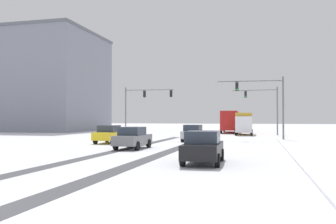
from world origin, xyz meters
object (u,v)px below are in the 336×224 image
box_truck_delivery (244,123)px  office_building_far_left_block (21,83)px  car_black_fourth (203,147)px  traffic_signal_far_right (265,102)px  car_yellow_cab_second (110,134)px  traffic_signal_far_left (142,101)px  car_silver_lead (193,133)px  traffic_signal_near_right (264,97)px  bus_oncoming (230,120)px  car_grey_third (133,138)px

box_truck_delivery → office_building_far_left_block: office_building_far_left_block is taller
car_black_fourth → box_truck_delivery: (0.66, 33.07, 0.82)m
traffic_signal_far_right → car_yellow_cab_second: size_ratio=1.58×
traffic_signal_far_left → car_silver_lead: (9.02, -11.43, -3.86)m
traffic_signal_far_left → car_black_fourth: bearing=-66.2°
traffic_signal_far_right → car_yellow_cab_second: bearing=-125.0°
traffic_signal_far_left → traffic_signal_near_right: bearing=-27.5°
traffic_signal_far_left → traffic_signal_far_right: bearing=13.9°
car_black_fourth → bus_oncoming: 40.65m
bus_oncoming → office_building_far_left_block: office_building_far_left_block is taller
car_yellow_cab_second → bus_oncoming: 29.22m
bus_oncoming → office_building_far_left_block: (-39.06, 0.75, 6.95)m
office_building_far_left_block → car_yellow_cab_second: bearing=-43.3°
traffic_signal_near_right → car_yellow_cab_second: size_ratio=1.62×
car_yellow_cab_second → box_truck_delivery: box_truck_delivery is taller
bus_oncoming → box_truck_delivery: 7.91m
traffic_signal_far_left → car_black_fourth: traffic_signal_far_left is taller
car_silver_lead → box_truck_delivery: size_ratio=0.55×
car_grey_third → box_truck_delivery: bearing=74.8°
car_yellow_cab_second → office_building_far_left_block: office_building_far_left_block is taller
traffic_signal_near_right → office_building_far_left_block: bearing=154.6°
car_black_fourth → box_truck_delivery: 33.09m
traffic_signal_near_right → box_truck_delivery: traffic_signal_near_right is taller
car_black_fourth → box_truck_delivery: size_ratio=0.55×
traffic_signal_far_right → bus_oncoming: bearing=123.1°
car_grey_third → box_truck_delivery: 26.66m
car_black_fourth → car_yellow_cab_second: bearing=129.5°
car_silver_lead → car_grey_third: 10.22m
traffic_signal_near_right → office_building_far_left_block: (-44.05, 20.95, 4.47)m
car_silver_lead → bus_oncoming: bus_oncoming is taller
car_silver_lead → bus_oncoming: 23.49m
traffic_signal_far_left → car_grey_third: bearing=-73.6°
box_truck_delivery → office_building_far_left_block: 42.92m
car_yellow_cab_second → car_black_fourth: same height
traffic_signal_near_right → traffic_signal_far_left: bearing=152.5°
car_grey_third → box_truck_delivery: (7.00, 25.71, 0.82)m
car_silver_lead → traffic_signal_far_right: bearing=65.4°
traffic_signal_far_left → car_silver_lead: traffic_signal_far_left is taller
office_building_far_left_block → car_black_fourth: bearing=-45.4°
car_silver_lead → car_yellow_cab_second: 8.23m
car_black_fourth → car_grey_third: bearing=130.7°
car_silver_lead → car_grey_third: (-2.75, -9.84, 0.00)m
car_silver_lead → bus_oncoming: (1.83, 23.39, 1.18)m
traffic_signal_far_right → traffic_signal_far_left: same height
car_silver_lead → bus_oncoming: bearing=85.5°
traffic_signal_near_right → box_truck_delivery: (-2.57, 12.68, -2.83)m
traffic_signal_far_right → car_grey_third: 27.31m
car_black_fourth → traffic_signal_near_right: bearing=81.0°
traffic_signal_far_left → car_yellow_cab_second: 16.50m
traffic_signal_far_right → traffic_signal_far_left: 16.54m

